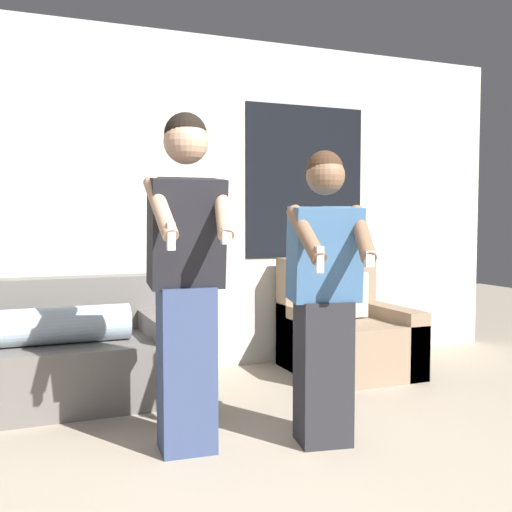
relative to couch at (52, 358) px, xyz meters
The scene contains 5 objects.
wall_back 1.53m from the couch, 26.11° to the left, with size 6.11×0.07×2.70m.
couch is the anchor object (origin of this frame).
armchair 2.25m from the couch, ahead, with size 0.86×0.94×0.91m.
person_left 1.48m from the couch, 62.61° to the right, with size 0.45×0.50×1.78m.
person_right 1.97m from the couch, 45.39° to the right, with size 0.44×0.51×1.60m.
Camera 1 is at (-1.20, -1.88, 1.23)m, focal length 42.00 mm.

